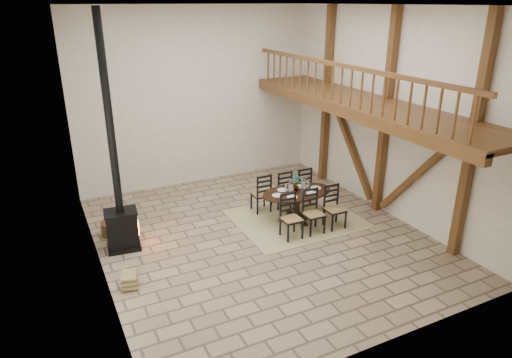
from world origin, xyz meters
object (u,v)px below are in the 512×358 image
wood_stove (119,202)px  log_basket (112,227)px  dining_table (296,205)px  log_stack (129,280)px

wood_stove → log_basket: (-0.12, 0.78, -0.94)m
log_basket → wood_stove: bearing=-81.3°
dining_table → log_basket: dining_table is taller
wood_stove → log_stack: wood_stove is taller
wood_stove → log_basket: bearing=105.5°
log_stack → wood_stove: bearing=82.5°
dining_table → wood_stove: wood_stove is taller
log_basket → log_stack: 2.30m
dining_table → log_stack: (-4.33, -1.08, -0.25)m
dining_table → wood_stove: size_ratio=0.40×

